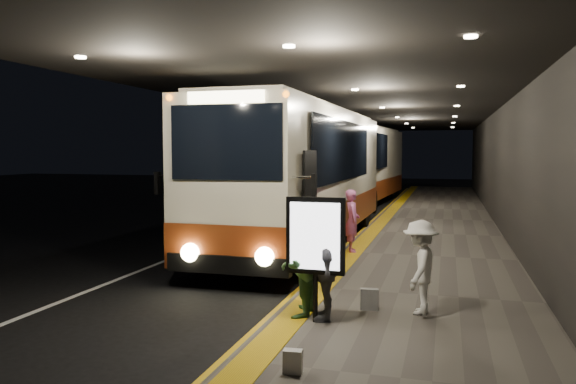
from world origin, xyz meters
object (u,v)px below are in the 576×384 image
Objects in this scene: info_sign at (315,238)px; passenger_waiting_white at (420,267)px; passenger_boarding at (352,221)px; passenger_waiting_grey at (325,271)px; stanchion_post at (338,244)px; coach_main at (305,181)px; bag_plain at (293,361)px; bag_polka at (370,299)px; passenger_waiting_green at (298,265)px; coach_second at (360,168)px.

passenger_waiting_white is at bearing 31.76° from info_sign.
passenger_waiting_white is at bearing -175.26° from passenger_boarding.
stanchion_post is at bearing 171.56° from passenger_waiting_grey.
bag_plain is (2.44, -10.29, -1.65)m from coach_main.
info_sign reaches higher than bag_polka.
passenger_waiting_green is 4.64× the size of bag_polka.
passenger_waiting_white is at bearing 65.66° from bag_plain.
passenger_boarding is (2.04, -14.86, -0.93)m from coach_second.
coach_second is at bearing -161.26° from passenger_waiting_white.
passenger_waiting_grey is at bearing -130.04° from bag_polka.
coach_main is 8.23m from passenger_waiting_green.
passenger_boarding is 6.19m from passenger_waiting_grey.
passenger_boarding is at bearing 168.88° from passenger_waiting_grey.
coach_second is 8.04× the size of passenger_waiting_grey.
passenger_waiting_white is 0.98× the size of passenger_waiting_grey.
coach_main is 4.20m from stanchion_post.
bag_polka is 0.37× the size of stanchion_post.
coach_second is 8.21× the size of passenger_waiting_white.
stanchion_post reaches higher than bag_plain.
bag_plain is 2.42m from info_sign.
coach_main is 7.75× the size of passenger_boarding.
passenger_waiting_grey is 1.15m from bag_polka.
passenger_boarding is 5.59m from bag_polka.
passenger_boarding reaches higher than passenger_waiting_white.
passenger_boarding is 1.07× the size of passenger_waiting_white.
passenger_boarding is at bearing 88.34° from stanchion_post.
passenger_waiting_green is at bearing -87.86° from stanchion_post.
coach_main is 44.90× the size of bag_plain.
bag_polka is at bearing 176.53° from passenger_boarding.
passenger_waiting_grey is 0.80× the size of info_sign.
stanchion_post is at bearing -142.96° from passenger_waiting_white.
passenger_waiting_green is 0.47m from passenger_waiting_grey.
passenger_boarding is at bearing -179.49° from passenger_waiting_green.
coach_main is 8.31× the size of passenger_waiting_white.
passenger_boarding is 4.57× the size of bag_polka.
bag_polka is at bearing -80.22° from passenger_waiting_white.
coach_main reaches higher than bag_plain.
coach_second is 44.37× the size of bag_plain.
passenger_waiting_white is 1.66m from passenger_waiting_grey.
passenger_waiting_grey is at bearing -82.00° from stanchion_post.
coach_second is 21.33m from info_sign.
passenger_waiting_white is (1.92, 0.70, -0.07)m from passenger_waiting_green.
bag_polka is (0.63, 0.75, -0.62)m from passenger_waiting_grey.
bag_plain is (0.55, -2.33, -0.71)m from passenger_waiting_green.
passenger_waiting_grey is (-1.46, -0.78, 0.02)m from passenger_waiting_white.
stanchion_post is at bearing 97.05° from info_sign.
coach_main is 8.51m from info_sign.
bag_polka is 3.91m from stanchion_post.
bag_polka reaches higher than bag_plain.
bag_polka is 0.18× the size of info_sign.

